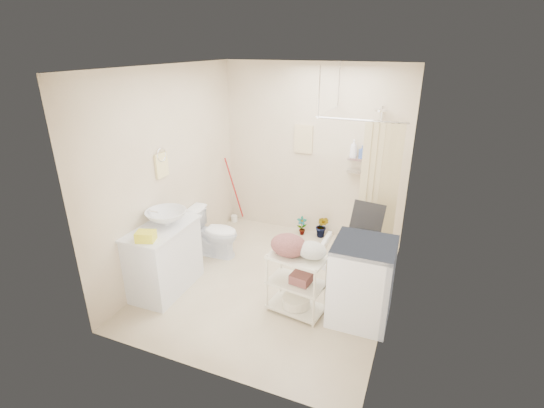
% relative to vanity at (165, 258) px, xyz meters
% --- Properties ---
extents(floor, '(3.20, 3.20, 0.00)m').
position_rel_vanity_xyz_m(floor, '(1.16, 0.61, -0.42)').
color(floor, beige).
rests_on(floor, ground).
extents(ceiling, '(2.80, 3.20, 0.04)m').
position_rel_vanity_xyz_m(ceiling, '(1.16, 0.61, 2.18)').
color(ceiling, silver).
rests_on(ceiling, ground).
extents(wall_back, '(2.80, 0.04, 2.60)m').
position_rel_vanity_xyz_m(wall_back, '(1.16, 2.21, 0.88)').
color(wall_back, beige).
rests_on(wall_back, ground).
extents(wall_front, '(2.80, 0.04, 2.60)m').
position_rel_vanity_xyz_m(wall_front, '(1.16, -0.99, 0.88)').
color(wall_front, beige).
rests_on(wall_front, ground).
extents(wall_left, '(0.04, 3.20, 2.60)m').
position_rel_vanity_xyz_m(wall_left, '(-0.24, 0.61, 0.88)').
color(wall_left, beige).
rests_on(wall_left, ground).
extents(wall_right, '(0.04, 3.20, 2.60)m').
position_rel_vanity_xyz_m(wall_right, '(2.56, 0.61, 0.88)').
color(wall_right, beige).
rests_on(wall_right, ground).
extents(vanity, '(0.55, 0.97, 0.84)m').
position_rel_vanity_xyz_m(vanity, '(0.00, 0.00, 0.00)').
color(vanity, silver).
rests_on(vanity, ground).
extents(sink, '(0.59, 0.59, 0.17)m').
position_rel_vanity_xyz_m(sink, '(0.01, 0.10, 0.50)').
color(sink, silver).
rests_on(sink, vanity).
extents(counter_basket, '(0.24, 0.21, 0.11)m').
position_rel_vanity_xyz_m(counter_basket, '(0.07, -0.35, 0.47)').
color(counter_basket, yellow).
rests_on(counter_basket, vanity).
extents(floor_basket, '(0.30, 0.27, 0.13)m').
position_rel_vanity_xyz_m(floor_basket, '(0.11, -0.33, -0.35)').
color(floor_basket, '#EAD64B').
rests_on(floor_basket, ground).
extents(toilet, '(0.71, 0.44, 0.70)m').
position_rel_vanity_xyz_m(toilet, '(0.12, 0.97, -0.07)').
color(toilet, white).
rests_on(toilet, ground).
extents(mop, '(0.12, 0.12, 1.13)m').
position_rel_vanity_xyz_m(mop, '(-0.14, 2.07, 0.15)').
color(mop, '#A81617').
rests_on(mop, ground).
extents(potted_plant_a, '(0.19, 0.16, 0.30)m').
position_rel_vanity_xyz_m(potted_plant_a, '(1.08, 2.03, -0.27)').
color(potted_plant_a, brown).
rests_on(potted_plant_a, ground).
extents(potted_plant_b, '(0.22, 0.19, 0.36)m').
position_rel_vanity_xyz_m(potted_plant_b, '(1.40, 2.07, -0.24)').
color(potted_plant_b, brown).
rests_on(potted_plant_b, ground).
extents(hanging_towel, '(0.28, 0.03, 0.42)m').
position_rel_vanity_xyz_m(hanging_towel, '(1.01, 2.19, 1.08)').
color(hanging_towel, beige).
rests_on(hanging_towel, wall_back).
extents(towel_ring, '(0.04, 0.22, 0.34)m').
position_rel_vanity_xyz_m(towel_ring, '(-0.22, 0.41, 1.05)').
color(towel_ring, '#FDEA96').
rests_on(towel_ring, wall_left).
extents(tp_holder, '(0.08, 0.12, 0.14)m').
position_rel_vanity_xyz_m(tp_holder, '(-0.20, 0.66, 0.30)').
color(tp_holder, white).
rests_on(tp_holder, wall_left).
extents(shower, '(1.10, 1.10, 2.10)m').
position_rel_vanity_xyz_m(shower, '(2.01, 1.66, 0.63)').
color(shower, white).
rests_on(shower, ground).
extents(shampoo_bottle_a, '(0.13, 0.13, 0.25)m').
position_rel_vanity_xyz_m(shampoo_bottle_a, '(1.78, 2.12, 1.03)').
color(shampoo_bottle_a, white).
rests_on(shampoo_bottle_a, shower).
extents(shampoo_bottle_b, '(0.10, 0.10, 0.17)m').
position_rel_vanity_xyz_m(shampoo_bottle_b, '(1.89, 2.14, 0.99)').
color(shampoo_bottle_b, '#405CA8').
rests_on(shampoo_bottle_b, shower).
extents(washing_machine, '(0.63, 0.65, 0.92)m').
position_rel_vanity_xyz_m(washing_machine, '(2.30, 0.35, 0.04)').
color(washing_machine, white).
rests_on(washing_machine, ground).
extents(laundry_rack, '(0.66, 0.44, 0.85)m').
position_rel_vanity_xyz_m(laundry_rack, '(1.62, 0.18, 0.00)').
color(laundry_rack, beige).
rests_on(laundry_rack, ground).
extents(ironing_board, '(0.36, 0.17, 1.24)m').
position_rel_vanity_xyz_m(ironing_board, '(2.21, 0.64, 0.20)').
color(ironing_board, black).
rests_on(ironing_board, ground).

